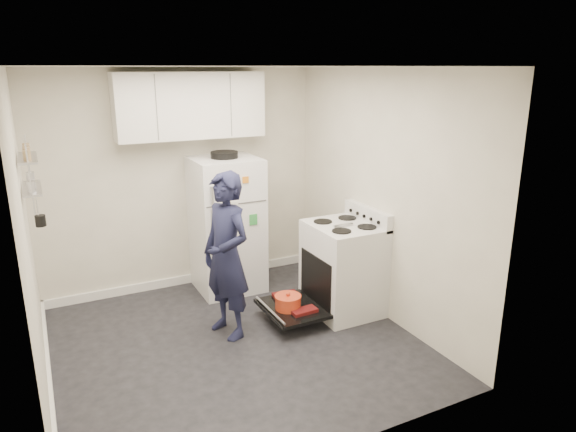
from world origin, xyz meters
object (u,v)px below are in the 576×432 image
refrigerator (227,224)px  person (227,256)px  open_oven_door (290,306)px  electric_range (342,269)px

refrigerator → person: (-0.38, -1.03, 0.02)m
open_oven_door → refrigerator: 1.28m
electric_range → open_oven_door: (-0.61, -0.00, -0.29)m
electric_range → person: person is taller
person → open_oven_door: bearing=66.2°
open_oven_door → person: size_ratio=0.44×
electric_range → open_oven_door: electric_range is taller
refrigerator → open_oven_door: bearing=-76.9°
refrigerator → person: refrigerator is taller
person → refrigerator: bearing=142.6°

